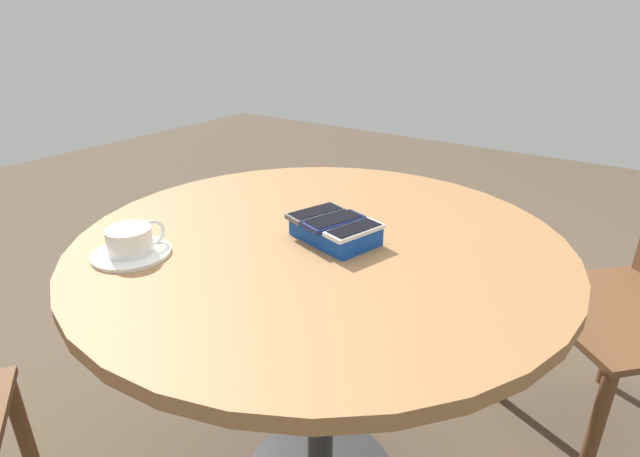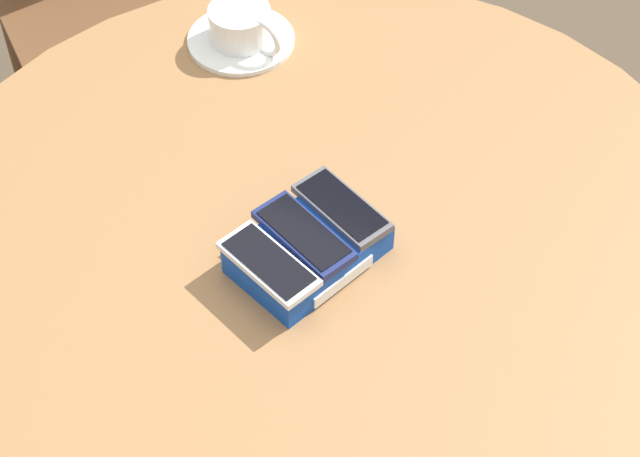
{
  "view_description": "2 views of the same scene",
  "coord_description": "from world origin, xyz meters",
  "px_view_note": "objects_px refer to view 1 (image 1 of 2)",
  "views": [
    {
      "loc": [
        -0.58,
        0.83,
        1.22
      ],
      "look_at": [
        0.0,
        0.0,
        0.78
      ],
      "focal_mm": 28.0,
      "sensor_mm": 36.0,
      "label": 1
    },
    {
      "loc": [
        -0.74,
        -0.45,
        1.78
      ],
      "look_at": [
        0.0,
        0.0,
        0.78
      ],
      "focal_mm": 60.0,
      "sensor_mm": 36.0,
      "label": 2
    }
  ],
  "objects_px": {
    "phone_box": "(335,231)",
    "phone_gray": "(315,213)",
    "coffee_cup": "(131,239)",
    "phone_white": "(354,230)",
    "phone_navy": "(335,221)",
    "round_table": "(320,278)",
    "saucer": "(132,253)"
  },
  "relations": [
    {
      "from": "phone_box",
      "to": "saucer",
      "type": "height_order",
      "value": "phone_box"
    },
    {
      "from": "phone_white",
      "to": "phone_gray",
      "type": "xyz_separation_m",
      "value": [
        0.12,
        -0.03,
        0.0
      ]
    },
    {
      "from": "phone_navy",
      "to": "round_table",
      "type": "bearing_deg",
      "value": 5.98
    },
    {
      "from": "phone_box",
      "to": "phone_white",
      "type": "bearing_deg",
      "value": 162.94
    },
    {
      "from": "round_table",
      "to": "phone_box",
      "type": "bearing_deg",
      "value": -170.68
    },
    {
      "from": "round_table",
      "to": "phone_box",
      "type": "height_order",
      "value": "phone_box"
    },
    {
      "from": "phone_white",
      "to": "saucer",
      "type": "xyz_separation_m",
      "value": [
        0.36,
        0.29,
        -0.04
      ]
    },
    {
      "from": "round_table",
      "to": "coffee_cup",
      "type": "distance_m",
      "value": 0.42
    },
    {
      "from": "coffee_cup",
      "to": "phone_navy",
      "type": "bearing_deg",
      "value": -135.57
    },
    {
      "from": "coffee_cup",
      "to": "saucer",
      "type": "bearing_deg",
      "value": 80.02
    },
    {
      "from": "saucer",
      "to": "round_table",
      "type": "bearing_deg",
      "value": -131.91
    },
    {
      "from": "phone_box",
      "to": "phone_gray",
      "type": "xyz_separation_m",
      "value": [
        0.06,
        -0.01,
        0.03
      ]
    },
    {
      "from": "phone_box",
      "to": "phone_navy",
      "type": "distance_m",
      "value": 0.03
    },
    {
      "from": "phone_white",
      "to": "coffee_cup",
      "type": "relative_size",
      "value": 1.12
    },
    {
      "from": "round_table",
      "to": "phone_gray",
      "type": "xyz_separation_m",
      "value": [
        0.02,
        -0.02,
        0.15
      ]
    },
    {
      "from": "phone_box",
      "to": "phone_gray",
      "type": "relative_size",
      "value": 1.43
    },
    {
      "from": "phone_box",
      "to": "saucer",
      "type": "bearing_deg",
      "value": 45.01
    },
    {
      "from": "phone_gray",
      "to": "coffee_cup",
      "type": "relative_size",
      "value": 1.14
    },
    {
      "from": "round_table",
      "to": "phone_gray",
      "type": "distance_m",
      "value": 0.16
    },
    {
      "from": "phone_navy",
      "to": "phone_gray",
      "type": "relative_size",
      "value": 1.03
    },
    {
      "from": "phone_white",
      "to": "phone_gray",
      "type": "bearing_deg",
      "value": -13.59
    },
    {
      "from": "phone_white",
      "to": "saucer",
      "type": "bearing_deg",
      "value": 38.15
    },
    {
      "from": "phone_white",
      "to": "phone_navy",
      "type": "xyz_separation_m",
      "value": [
        0.06,
        -0.02,
        0.0
      ]
    },
    {
      "from": "phone_box",
      "to": "round_table",
      "type": "bearing_deg",
      "value": 9.32
    },
    {
      "from": "saucer",
      "to": "coffee_cup",
      "type": "bearing_deg",
      "value": -99.98
    },
    {
      "from": "phone_gray",
      "to": "phone_white",
      "type": "bearing_deg",
      "value": 166.41
    },
    {
      "from": "saucer",
      "to": "coffee_cup",
      "type": "relative_size",
      "value": 1.28
    },
    {
      "from": "round_table",
      "to": "phone_box",
      "type": "relative_size",
      "value": 5.38
    },
    {
      "from": "phone_white",
      "to": "coffee_cup",
      "type": "distance_m",
      "value": 0.46
    },
    {
      "from": "phone_navy",
      "to": "phone_gray",
      "type": "height_order",
      "value": "same"
    },
    {
      "from": "phone_gray",
      "to": "saucer",
      "type": "relative_size",
      "value": 0.89
    },
    {
      "from": "round_table",
      "to": "phone_navy",
      "type": "relative_size",
      "value": 7.49
    }
  ]
}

